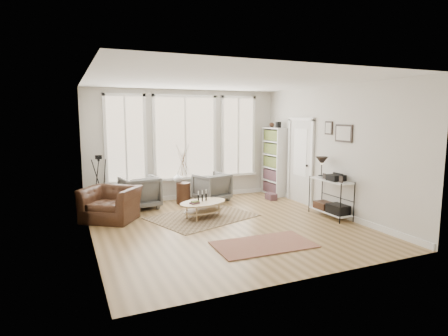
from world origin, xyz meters
name	(u,v)px	position (x,y,z in m)	size (l,w,h in m)	color
room	(227,156)	(0.02, 0.03, 1.43)	(5.50, 5.54, 2.90)	#A17E4F
bay_window	(185,139)	(0.00, 2.71, 1.61)	(4.14, 0.12, 2.24)	tan
door	(300,159)	(2.57, 1.15, 1.12)	(0.09, 1.06, 2.22)	silver
bookcase	(274,161)	(2.44, 2.23, 0.96)	(0.31, 0.85, 2.06)	white
low_shelf	(331,194)	(2.38, -0.30, 0.51)	(0.38, 1.08, 1.30)	white
wall_art	(340,132)	(2.58, -0.27, 1.88)	(0.04, 0.88, 0.44)	black
rug_main	(202,217)	(-0.24, 0.80, 0.01)	(2.13, 1.59, 0.01)	brown
rug_runner	(264,244)	(0.12, -1.32, 0.01)	(1.72, 0.95, 0.01)	maroon
coffee_table	(203,205)	(-0.24, 0.75, 0.28)	(1.29, 1.02, 0.52)	tan
armchair_left	(140,192)	(-1.34, 2.17, 0.39)	(0.84, 0.86, 0.78)	#62615D
armchair_right	(212,187)	(0.56, 2.23, 0.36)	(0.78, 0.80, 0.73)	#62615D
side_table	(183,176)	(-0.23, 2.21, 0.72)	(0.36, 0.36, 1.50)	#3D2317
vase	(178,177)	(-0.32, 2.36, 0.66)	(0.23, 0.23, 0.24)	silver
accent_chair	(111,204)	(-2.12, 1.36, 0.36)	(1.09, 0.96, 0.71)	#3D2317
tripod_camera	(100,186)	(-2.25, 2.24, 0.61)	(0.47, 0.47, 1.32)	black
book_stack_near	(271,196)	(2.05, 1.70, 0.08)	(0.21, 0.26, 0.17)	brown
book_stack_far	(272,197)	(2.05, 1.66, 0.08)	(0.20, 0.26, 0.16)	brown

